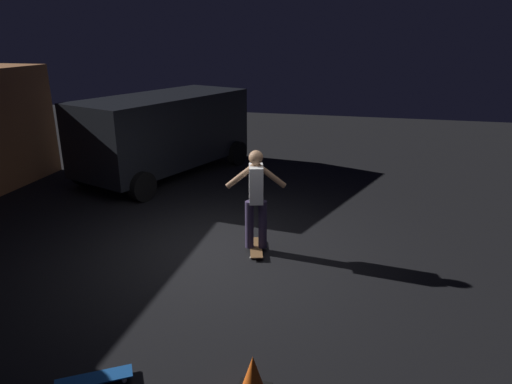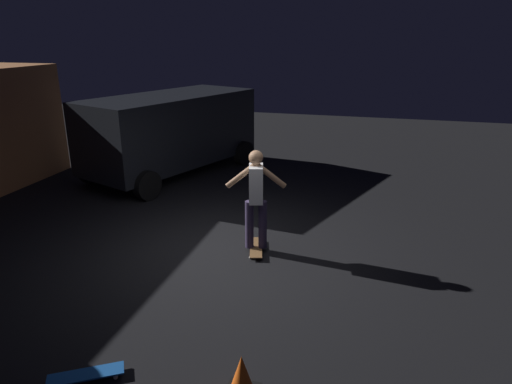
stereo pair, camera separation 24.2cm
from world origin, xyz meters
TOP-DOWN VIEW (x-y plane):
  - ground_plane at (0.00, 0.00)m, footprint 28.00×28.00m
  - parked_van at (3.96, 2.77)m, footprint 4.97×3.50m
  - skateboard_ridden at (0.17, -0.52)m, footprint 0.81×0.40m
  - skateboard_spare at (-3.24, 0.41)m, footprint 0.58×0.77m
  - skater at (0.17, -0.52)m, footprint 0.42×0.97m
  - traffic_cone at (-3.00, -1.24)m, footprint 0.34×0.34m

SIDE VIEW (x-z plane):
  - ground_plane at x=0.00m, z-range 0.00..0.00m
  - skateboard_ridden at x=0.17m, z-range 0.02..0.09m
  - skateboard_spare at x=-3.24m, z-range 0.02..0.09m
  - traffic_cone at x=-3.00m, z-range -0.02..0.44m
  - skater at x=0.17m, z-range 0.20..1.87m
  - parked_van at x=3.96m, z-range 0.15..2.18m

